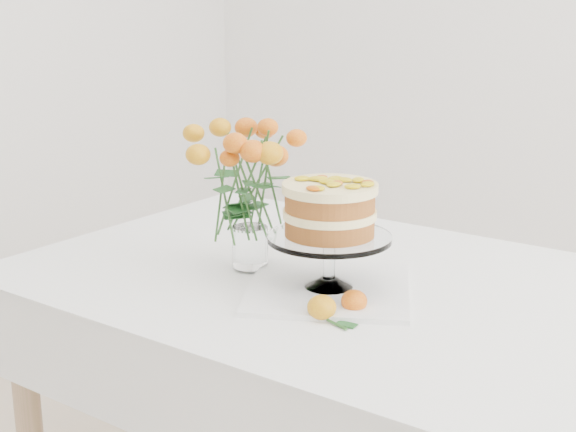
% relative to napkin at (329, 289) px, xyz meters
% --- Properties ---
extents(table, '(1.43, 0.93, 0.76)m').
position_rel_napkin_xyz_m(table, '(-0.00, 0.08, -0.09)').
color(table, tan).
rests_on(table, ground).
extents(napkin, '(0.43, 0.43, 0.01)m').
position_rel_napkin_xyz_m(napkin, '(0.00, 0.00, 0.00)').
color(napkin, white).
rests_on(napkin, table).
extents(cake_stand, '(0.25, 0.25, 0.22)m').
position_rel_napkin_xyz_m(cake_stand, '(-0.00, 0.00, 0.15)').
color(cake_stand, white).
rests_on(cake_stand, napkin).
extents(rose_vase, '(0.29, 0.29, 0.38)m').
position_rel_napkin_xyz_m(rose_vase, '(-0.21, 0.02, 0.22)').
color(rose_vase, white).
rests_on(rose_vase, table).
extents(loose_rose_near, '(0.09, 0.05, 0.05)m').
position_rel_napkin_xyz_m(loose_rose_near, '(0.07, -0.13, 0.02)').
color(loose_rose_near, gold).
rests_on(loose_rose_near, table).
extents(loose_rose_far, '(0.09, 0.05, 0.04)m').
position_rel_napkin_xyz_m(loose_rose_far, '(0.10, -0.06, 0.02)').
color(loose_rose_far, '#C63709').
rests_on(loose_rose_far, table).
extents(stray_petal_a, '(0.03, 0.02, 0.00)m').
position_rel_napkin_xyz_m(stray_petal_a, '(-0.12, -0.02, -0.00)').
color(stray_petal_a, '#DDBF0D').
rests_on(stray_petal_a, table).
extents(stray_petal_b, '(0.03, 0.02, 0.00)m').
position_rel_napkin_xyz_m(stray_petal_b, '(-0.02, -0.06, -0.00)').
color(stray_petal_b, '#DDBF0D').
rests_on(stray_petal_b, table).
extents(stray_petal_c, '(0.03, 0.02, 0.00)m').
position_rel_napkin_xyz_m(stray_petal_c, '(0.02, -0.10, -0.00)').
color(stray_petal_c, '#DDBF0D').
rests_on(stray_petal_c, table).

